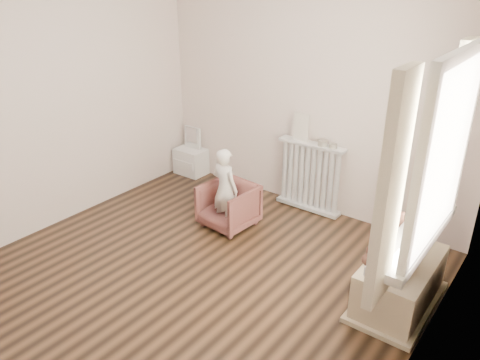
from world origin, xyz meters
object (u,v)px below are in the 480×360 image
Objects in this scene: child at (225,189)px; toy_bench at (400,283)px; radiator at (310,177)px; teddy_bear at (399,236)px; plush_cat at (420,215)px; toy_vanity at (191,153)px; armchair at (228,206)px.

toy_bench is (1.84, -0.12, -0.24)m from child.
radiator is 1.74m from teddy_bear.
plush_cat reaches higher than radiator.
toy_bench is 0.88m from plush_cat.
toy_vanity is at bearing -28.97° from child.
radiator reaches higher than armchair.
radiator is 1.68m from toy_bench.
toy_bench is at bearing 95.15° from plush_cat.
armchair is 0.59× the size of toy_bench.
radiator is 0.95m from armchair.
toy_bench is 0.49m from teddy_bear.
toy_vanity is 1.46m from armchair.
child is at bearing -119.20° from radiator.
toy_vanity is at bearing 162.91° from toy_bench.
teddy_bear is at bearing 177.61° from child.
armchair is 1.10× the size of teddy_bear.
toy_vanity is 1.20× the size of armchair.
plush_cat reaches higher than teddy_bear.
armchair is 2.18m from plush_cat.
toy_vanity is 0.71× the size of toy_bench.
radiator is 1.53× the size of armchair.
toy_vanity reaches higher than armchair.
radiator reaches higher than toy_bench.
child reaches higher than armchair.
plush_cat is at bearing -68.14° from toy_bench.
teddy_bear is 1.62× the size of plush_cat.
armchair is at bearing -85.06° from child.
toy_bench is at bearing 66.47° from teddy_bear.
radiator is at bearing 131.26° from teddy_bear.
radiator is 1.72m from toy_vanity.
child is at bearing -33.91° from toy_vanity.
child is 1.84m from teddy_bear.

